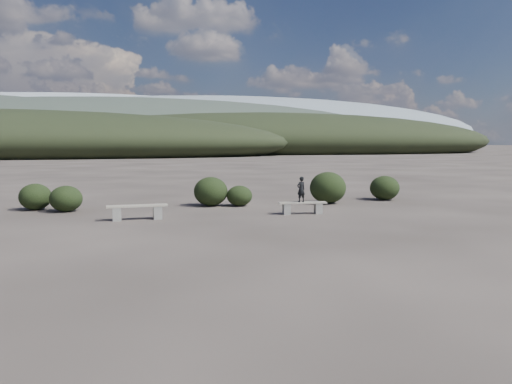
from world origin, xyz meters
name	(u,v)px	position (x,y,z in m)	size (l,w,h in m)	color
ground	(321,252)	(0.00, 0.00, 0.00)	(1200.00, 1200.00, 0.00)	#2E2724
bench_left	(137,211)	(-3.94, 6.23, 0.30)	(1.98, 0.45, 0.49)	slate
bench_right	(302,207)	(1.82, 6.06, 0.26)	(1.77, 0.58, 0.43)	slate
seated_person	(301,189)	(1.76, 6.07, 0.89)	(0.33, 0.22, 0.91)	black
shrub_a	(66,199)	(-6.43, 8.96, 0.49)	(1.19, 1.19, 0.97)	black
shrub_b	(211,191)	(-0.94, 9.26, 0.59)	(1.37, 1.37, 1.18)	black
shrub_c	(239,196)	(0.18, 8.92, 0.41)	(1.04, 1.04, 0.83)	black
shrub_d	(328,188)	(3.98, 8.80, 0.67)	(1.53, 1.53, 1.34)	black
shrub_e	(385,188)	(6.95, 9.32, 0.54)	(1.30, 1.30, 1.09)	black
shrub_f	(35,197)	(-7.61, 9.79, 0.50)	(1.19, 1.19, 1.01)	black
mountain_ridges	(115,131)	(-7.48, 339.06, 10.84)	(500.00, 400.00, 56.00)	black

